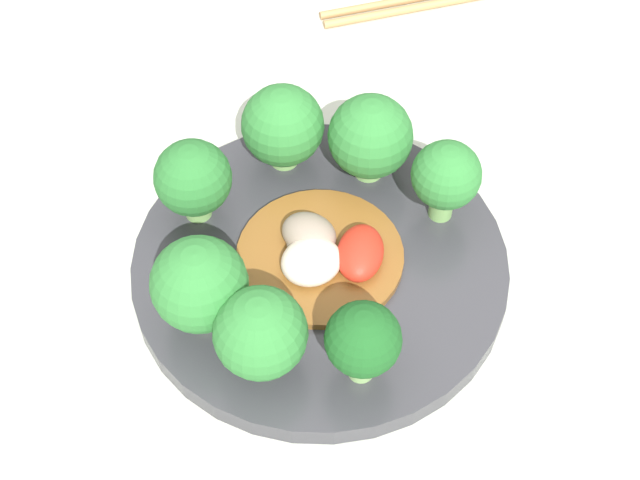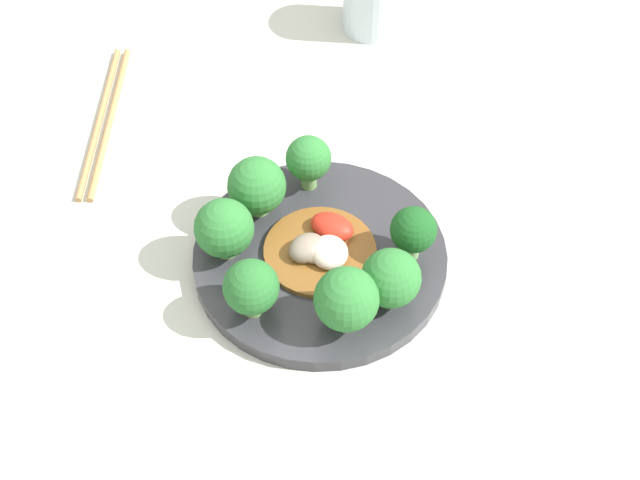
% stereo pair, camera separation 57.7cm
% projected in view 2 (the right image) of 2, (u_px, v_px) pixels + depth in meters
% --- Properties ---
extents(table, '(0.95, 0.70, 0.76)m').
position_uv_depth(table, '(304.00, 463.00, 1.15)').
color(table, '#B7BCAD').
rests_on(table, ground_plane).
extents(plate, '(0.25, 0.25, 0.02)m').
position_uv_depth(plate, '(320.00, 258.00, 0.87)').
color(plate, '#333338').
rests_on(plate, table).
extents(broccoli_northeast, '(0.06, 0.06, 0.07)m').
position_uv_depth(broccoli_northeast, '(257.00, 186.00, 0.87)').
color(broccoli_northeast, '#7AAD5B').
rests_on(broccoli_northeast, plate).
extents(broccoli_southwest, '(0.06, 0.06, 0.06)m').
position_uv_depth(broccoli_southwest, '(391.00, 279.00, 0.80)').
color(broccoli_southwest, '#7AAD5B').
rests_on(broccoli_southwest, plate).
extents(broccoli_north, '(0.06, 0.06, 0.06)m').
position_uv_depth(broccoli_north, '(224.00, 229.00, 0.83)').
color(broccoli_north, '#7AAD5B').
rests_on(broccoli_north, plate).
extents(broccoli_east, '(0.05, 0.05, 0.06)m').
position_uv_depth(broccoli_east, '(309.00, 159.00, 0.89)').
color(broccoli_east, '#70A356').
rests_on(broccoli_east, plate).
extents(broccoli_northwest, '(0.05, 0.05, 0.06)m').
position_uv_depth(broccoli_northwest, '(251.00, 288.00, 0.79)').
color(broccoli_northwest, '#7AAD5B').
rests_on(broccoli_northwest, plate).
extents(broccoli_south, '(0.04, 0.04, 0.06)m').
position_uv_depth(broccoli_south, '(413.00, 231.00, 0.83)').
color(broccoli_south, '#89B76B').
rests_on(broccoli_south, plate).
extents(broccoli_west, '(0.06, 0.06, 0.07)m').
position_uv_depth(broccoli_west, '(346.00, 300.00, 0.78)').
color(broccoli_west, '#70A356').
rests_on(broccoli_west, plate).
extents(stirfry_center, '(0.11, 0.11, 0.02)m').
position_uv_depth(stirfry_center, '(321.00, 247.00, 0.85)').
color(stirfry_center, brown).
rests_on(stirfry_center, plate).
extents(chopsticks, '(0.24, 0.06, 0.01)m').
position_uv_depth(chopsticks, '(105.00, 120.00, 0.99)').
color(chopsticks, '#AD7F4C').
rests_on(chopsticks, table).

